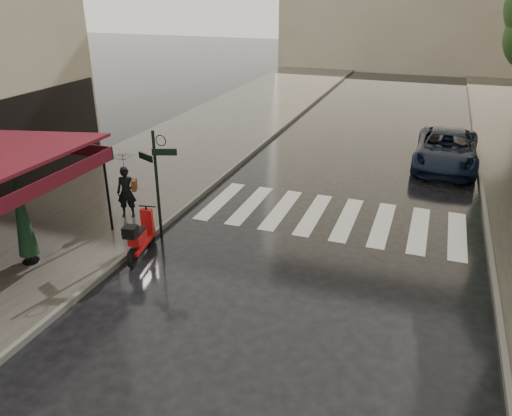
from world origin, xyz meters
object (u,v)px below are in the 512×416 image
Objects in this scene: scooter at (140,237)px; parasol_back at (21,211)px; pedestrian_with_umbrella at (124,166)px; parked_car at (446,149)px.

parasol_back is at bearing -159.08° from scooter.
parked_car is at bearing 21.57° from pedestrian_with_umbrella.
pedestrian_with_umbrella is at bearing -135.27° from parked_car.
parked_car is 1.92× the size of parasol_back.
parasol_back reaches higher than pedestrian_with_umbrella.
pedestrian_with_umbrella is at bearing 120.45° from scooter.
scooter is at bearing 31.20° from parasol_back.
parasol_back is (-9.67, -11.69, 0.82)m from parked_car.
scooter is (1.55, -1.81, -1.18)m from pedestrian_with_umbrella.
parked_car is (7.33, 10.28, 0.15)m from scooter.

